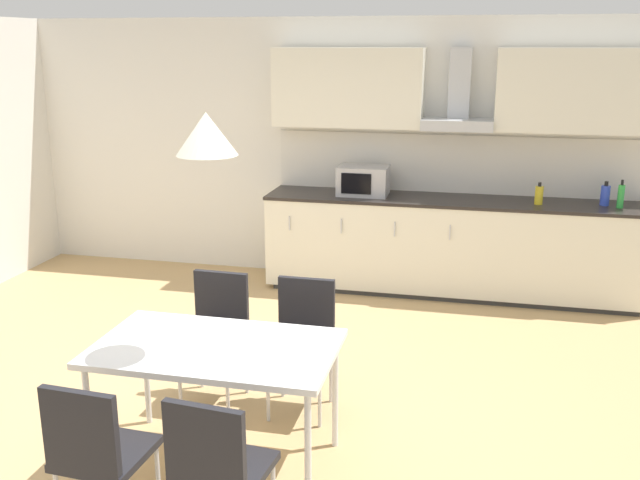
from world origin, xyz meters
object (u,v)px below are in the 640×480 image
Objects in this scene: bottle_yellow at (539,195)px; chair_near_left at (95,447)px; chair_near_right at (216,463)px; chair_far_right at (303,332)px; chair_far_left at (217,324)px; bottle_green at (621,196)px; microwave at (363,181)px; pendant_lamp at (206,134)px; bottle_blue at (605,195)px; dining_table at (216,354)px.

chair_near_left is (-2.21, -4.02, -0.49)m from bottle_yellow.
chair_near_right is 1.56m from chair_far_right.
chair_far_right and chair_far_left have the same top height.
bottle_green reaches higher than chair_far_left.
bottle_green is (2.34, -0.05, -0.03)m from microwave.
chair_near_right and chair_far_right have the same top height.
chair_near_left is 1.67m from chair_far_right.
microwave is 3.41m from pendant_lamp.
chair_far_left is (-0.60, -0.00, 0.00)m from chair_far_right.
microwave reaches higher than bottle_yellow.
bottle_blue reaches higher than chair_near_left.
chair_far_left is (-0.57, -2.52, -0.54)m from microwave.
dining_table is 1.54× the size of chair_near_left.
pendant_lamp is at bearing 90.00° from dining_table.
bottle_green is 0.29× the size of chair_far_right.
bottle_green reaches higher than bottle_yellow.
microwave reaches higher than chair_far_right.
chair_far_left is at bearing 89.71° from chair_near_left.
chair_near_right is 0.60m from chair_near_left.
bottle_green reaches higher than dining_table.
chair_near_right and chair_near_left have the same top height.
microwave is 0.55× the size of chair_near_left.
chair_far_left is at bearing 111.01° from pendant_lamp.
chair_far_left is (-2.79, -2.55, -0.50)m from bottle_blue.
chair_near_right is 1.00× the size of chair_near_left.
chair_near_left is at bearing -124.21° from bottle_blue.
chair_near_right is 1.67m from chair_far_left.
bottle_yellow is 3.86m from pendant_lamp.
microwave is 2.58m from chair_far_right.
microwave is at bearing 81.98° from chair_near_left.
chair_far_left is at bearing -139.64° from bottle_green.
pendant_lamp is (-0.27, -3.30, 0.84)m from microwave.
bottle_green reaches higher than chair_near_left.
pendant_lamp reaches higher than chair_far_right.
bottle_blue is at bearing 53.26° from pendant_lamp.
microwave reaches higher than chair_far_left.
chair_far_right is (0.30, 0.78, -0.16)m from dining_table.
dining_table is at bearing -126.74° from bottle_blue.
pendant_lamp is at bearing 110.68° from chair_near_right.
chair_near_right is (-2.19, -4.11, -0.50)m from bottle_blue.
chair_near_right is at bearing -119.87° from bottle_green.
bottle_blue is 3.40m from chair_far_right.
chair_near_right is at bearing 0.02° from chair_near_left.
bottle_yellow reaches higher than dining_table.
pendant_lamp is at bearing -120.45° from bottle_yellow.
pendant_lamp is (-2.61, -3.25, 0.87)m from bottle_green.
bottle_blue is 0.25× the size of chair_near_right.
bottle_green is 0.29× the size of chair_near_right.
bottle_blue is at bearing 9.01° from bottle_yellow.
microwave is 2.64m from chair_far_left.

